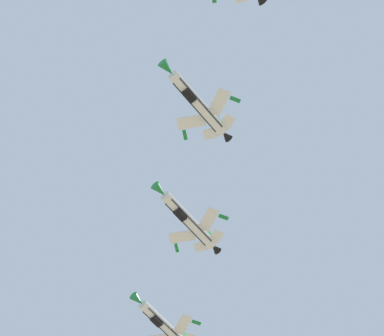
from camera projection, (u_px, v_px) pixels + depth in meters
The scene contains 3 objects.
fighter_jet_right_wing at pixel (197, 102), 122.27m from camera, with size 10.28×15.51×4.34m.
fighter_jet_left_outer at pixel (188, 219), 130.65m from camera, with size 10.28×15.51×4.34m.
fighter_jet_right_outer at pixel (164, 324), 143.12m from camera, with size 10.28×15.51×4.34m.
Camera 1 is at (4.70, -0.68, 1.58)m, focal length 77.89 mm.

